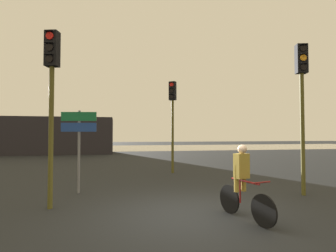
# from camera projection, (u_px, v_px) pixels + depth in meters

# --- Properties ---
(ground_plane) EXTENTS (120.00, 120.00, 0.00)m
(ground_plane) POSITION_uv_depth(u_px,v_px,m) (189.00, 216.00, 5.94)
(ground_plane) COLOR black
(water_strip) EXTENTS (80.00, 16.00, 0.01)m
(water_strip) POSITION_uv_depth(u_px,v_px,m) (129.00, 148.00, 36.26)
(water_strip) COLOR #9E937F
(water_strip) RESTS_ON ground
(distant_building) EXTENTS (14.91, 4.00, 3.46)m
(distant_building) POSITION_uv_depth(u_px,v_px,m) (32.00, 136.00, 24.69)
(distant_building) COLOR black
(distant_building) RESTS_ON ground
(traffic_light_near_left) EXTENTS (0.37, 0.39, 4.46)m
(traffic_light_near_left) POSITION_uv_depth(u_px,v_px,m) (52.00, 85.00, 6.59)
(traffic_light_near_left) COLOR #4C4719
(traffic_light_near_left) RESTS_ON ground
(traffic_light_center) EXTENTS (0.40, 0.42, 4.41)m
(traffic_light_center) POSITION_uv_depth(u_px,v_px,m) (173.00, 109.00, 12.67)
(traffic_light_center) COLOR #4C4719
(traffic_light_center) RESTS_ON ground
(traffic_light_near_right) EXTENTS (0.37, 0.39, 4.63)m
(traffic_light_near_right) POSITION_uv_depth(u_px,v_px,m) (302.00, 90.00, 8.04)
(traffic_light_near_right) COLOR #4C4719
(traffic_light_near_right) RESTS_ON ground
(direction_sign_post) EXTENTS (1.09, 0.21, 2.60)m
(direction_sign_post) POSITION_uv_depth(u_px,v_px,m) (79.00, 136.00, 8.23)
(direction_sign_post) COLOR slate
(direction_sign_post) RESTS_ON ground
(cyclist) EXTENTS (0.58, 1.66, 1.62)m
(cyclist) POSITION_uv_depth(u_px,v_px,m) (243.00, 181.00, 5.72)
(cyclist) COLOR black
(cyclist) RESTS_ON ground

